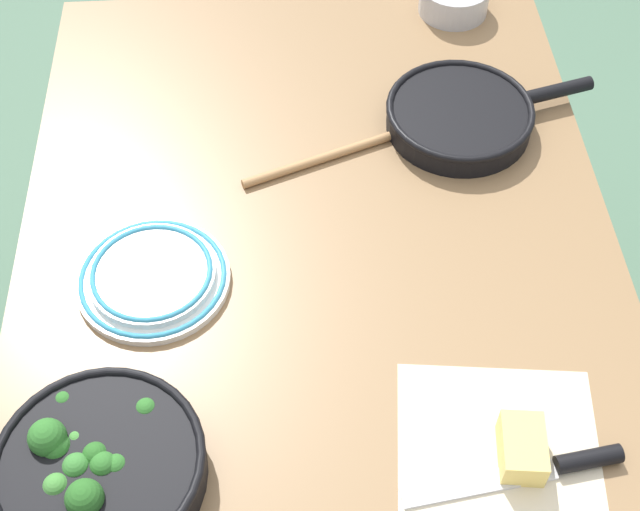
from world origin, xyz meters
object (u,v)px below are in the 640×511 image
cheese_block (522,449)px  dinner_plate_stack (153,276)px  wooden_spoon (381,138)px  skillet_eggs (461,116)px  grater_knife (545,469)px  skillet_broccoli (96,469)px

cheese_block → dinner_plate_stack: (0.31, 0.47, -0.01)m
wooden_spoon → cheese_block: cheese_block is taller
skillet_eggs → grater_knife: bearing=-104.8°
skillet_eggs → cheese_block: 0.60m
skillet_eggs → dinner_plate_stack: size_ratio=1.62×
skillet_broccoli → cheese_block: bearing=120.5°
skillet_broccoli → dinner_plate_stack: 0.31m
skillet_eggs → wooden_spoon: bearing=176.9°
skillet_eggs → cheese_block: size_ratio=4.16×
skillet_broccoli → grater_knife: bearing=118.2°
cheese_block → skillet_eggs: bearing=-2.0°
skillet_eggs → cheese_block: bearing=-107.3°
skillet_eggs → wooden_spoon: 0.14m
wooden_spoon → grater_knife: 0.61m
wooden_spoon → cheese_block: (-0.57, -0.11, 0.02)m
wooden_spoon → dinner_plate_stack: 0.45m
skillet_broccoli → cheese_block: skillet_broccoli is taller
skillet_eggs → dinner_plate_stack: skillet_eggs is taller
cheese_block → skillet_broccoli: bearing=89.7°
skillet_broccoli → dinner_plate_stack: size_ratio=1.63×
skillet_eggs → cheese_block: cheese_block is taller
skillet_broccoli → dinner_plate_stack: bearing=-158.4°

